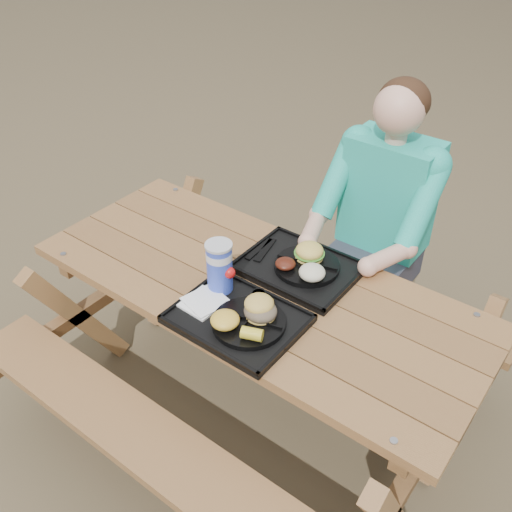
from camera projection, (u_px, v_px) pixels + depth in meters
The scene contains 18 objects.
ground at pixel (256, 408), 2.66m from camera, with size 60.00×60.00×0.00m, color #999999.
picnic_table at pixel (256, 351), 2.44m from camera, with size 1.80×1.49×0.75m, color #999999, non-canonical shape.
tray_near at pixel (238, 320), 2.03m from camera, with size 0.45×0.35×0.02m, color black.
tray_far at pixel (299, 268), 2.27m from camera, with size 0.45×0.35×0.02m, color black.
plate_near at pixel (249, 323), 1.99m from camera, with size 0.26×0.26×0.02m, color black.
plate_far at pixel (307, 266), 2.25m from camera, with size 0.26×0.26×0.02m, color black.
napkin_stack at pixel (202, 302), 2.08m from camera, with size 0.14×0.14×0.02m, color white.
soda_cup at pixel (220, 268), 2.10m from camera, with size 0.10×0.10×0.19m, color #1A34C3.
condiment_bbq at pixel (259, 296), 2.09m from camera, with size 0.05×0.05×0.03m, color black.
condiment_mustard at pixel (268, 304), 2.06m from camera, with size 0.05×0.05×0.03m, color orange.
sandwich at pixel (261, 304), 1.97m from camera, with size 0.11×0.11×0.11m, color gold, non-canonical shape.
mac_cheese at pixel (225, 320), 1.95m from camera, with size 0.10×0.10×0.05m, color yellow.
corn_cob at pixel (252, 334), 1.90m from camera, with size 0.07×0.07×0.04m, color yellow, non-canonical shape.
cutlery_far at pixel (265, 250), 2.35m from camera, with size 0.03×0.17×0.01m, color black.
burger at pixel (310, 248), 2.25m from camera, with size 0.11×0.11×0.10m, color #E3BF50, non-canonical shape.
baked_beans at pixel (285, 264), 2.22m from camera, with size 0.08×0.08×0.04m, color #4C1A0F.
potato_salad at pixel (312, 272), 2.16m from camera, with size 0.10×0.10×0.06m, color beige.
diner at pixel (380, 238), 2.65m from camera, with size 0.48×0.84×1.28m, color #17A796, non-canonical shape.
Camera 1 is at (1.04, -1.37, 2.15)m, focal length 40.00 mm.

